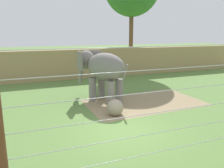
# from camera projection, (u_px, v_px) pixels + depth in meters

# --- Properties ---
(ground_plane) EXTENTS (120.00, 120.00, 0.00)m
(ground_plane) POSITION_uv_depth(u_px,v_px,m) (125.00, 130.00, 9.68)
(ground_plane) COLOR #5B7F3D
(dirt_patch) EXTENTS (6.90, 4.32, 0.01)m
(dirt_patch) POSITION_uv_depth(u_px,v_px,m) (144.00, 102.00, 13.56)
(dirt_patch) COLOR #937F5B
(dirt_patch) RESTS_ON ground
(embankment_wall) EXTENTS (36.00, 1.80, 2.57)m
(embankment_wall) POSITION_uv_depth(u_px,v_px,m) (69.00, 64.00, 20.41)
(embankment_wall) COLOR tan
(embankment_wall) RESTS_ON ground
(elephant) EXTENTS (2.72, 3.64, 2.95)m
(elephant) POSITION_uv_depth(u_px,v_px,m) (102.00, 69.00, 13.47)
(elephant) COLOR gray
(elephant) RESTS_ON ground
(enrichment_ball) EXTENTS (0.83, 0.83, 0.83)m
(enrichment_ball) POSITION_uv_depth(u_px,v_px,m) (115.00, 107.00, 11.32)
(enrichment_ball) COLOR gray
(enrichment_ball) RESTS_ON ground
(cable_fence) EXTENTS (9.85, 0.27, 3.86)m
(cable_fence) POSITION_uv_depth(u_px,v_px,m) (171.00, 109.00, 6.45)
(cable_fence) COLOR brown
(cable_fence) RESTS_ON ground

